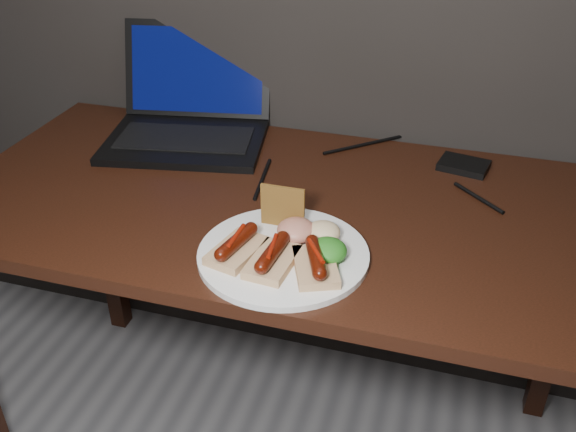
% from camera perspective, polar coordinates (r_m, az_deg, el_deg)
% --- Properties ---
extents(desk, '(1.40, 0.70, 0.75)m').
position_cam_1_polar(desk, '(1.38, -0.64, -1.66)').
color(desk, '#34160D').
rests_on(desk, ground).
extents(laptop, '(0.43, 0.42, 0.25)m').
position_cam_1_polar(laptop, '(1.62, -8.74, 8.84)').
color(laptop, black).
rests_on(laptop, desk).
extents(hard_drive, '(0.12, 0.10, 0.02)m').
position_cam_1_polar(hard_drive, '(1.51, 15.34, 4.37)').
color(hard_drive, black).
rests_on(hard_drive, desk).
extents(desk_cables, '(0.93, 0.40, 0.01)m').
position_cam_1_polar(desk_cables, '(1.48, 0.01, 4.86)').
color(desk_cables, black).
rests_on(desk_cables, desk).
extents(plate, '(0.40, 0.40, 0.01)m').
position_cam_1_polar(plate, '(1.16, -0.42, -3.44)').
color(plate, white).
rests_on(plate, desk).
extents(bread_sausage_left, '(0.09, 0.13, 0.04)m').
position_cam_1_polar(bread_sausage_left, '(1.14, -4.58, -2.74)').
color(bread_sausage_left, '#E2B884').
rests_on(bread_sausage_left, plate).
extents(bread_sausage_center, '(0.08, 0.12, 0.04)m').
position_cam_1_polar(bread_sausage_center, '(1.11, -1.39, -3.70)').
color(bread_sausage_center, '#E2B884').
rests_on(bread_sausage_center, plate).
extents(bread_sausage_right, '(0.11, 0.13, 0.04)m').
position_cam_1_polar(bread_sausage_right, '(1.10, 2.47, -4.15)').
color(bread_sausage_right, '#E2B884').
rests_on(bread_sausage_right, plate).
extents(crispbread, '(0.09, 0.01, 0.08)m').
position_cam_1_polar(crispbread, '(1.21, -0.48, 0.85)').
color(crispbread, olive).
rests_on(crispbread, plate).
extents(salad_greens, '(0.07, 0.07, 0.04)m').
position_cam_1_polar(salad_greens, '(1.13, 3.51, -3.08)').
color(salad_greens, '#165611').
rests_on(salad_greens, plate).
extents(salsa_mound, '(0.07, 0.07, 0.04)m').
position_cam_1_polar(salsa_mound, '(1.18, 0.73, -1.28)').
color(salsa_mound, '#AB1116').
rests_on(salsa_mound, plate).
extents(coleslaw_mound, '(0.06, 0.06, 0.04)m').
position_cam_1_polar(coleslaw_mound, '(1.18, 3.13, -1.44)').
color(coleslaw_mound, silver).
rests_on(coleslaw_mound, plate).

